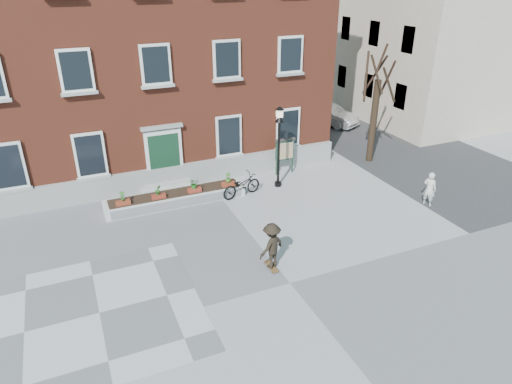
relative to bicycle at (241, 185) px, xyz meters
name	(u,v)px	position (x,y,z in m)	size (l,w,h in m)	color
ground	(290,283)	(-0.96, -6.73, -0.53)	(100.00, 100.00, 0.00)	gray
checker_patch	(99,313)	(-6.96, -5.73, -0.52)	(6.00, 6.00, 0.01)	slate
bicycle	(241,185)	(0.00, 0.00, 0.00)	(0.70, 2.01, 1.06)	black
parked_car	(328,114)	(9.42, 7.84, 0.15)	(1.43, 4.11, 1.35)	silver
bystander	(430,189)	(7.22, -4.12, 0.25)	(0.57, 0.37, 1.57)	silver
brick_building	(133,38)	(-2.96, 7.25, 5.77)	(18.40, 10.85, 12.60)	brown
planter_assembly	(176,197)	(-2.95, 0.45, -0.22)	(6.20, 1.12, 1.15)	silver
bare_tree	(375,111)	(8.05, 1.28, 2.26)	(1.83, 1.83, 6.16)	#2F2115
side_street	(383,5)	(17.04, 13.05, 6.49)	(15.20, 36.00, 14.50)	#39393B
lamp_post	(279,136)	(2.02, 0.31, 2.01)	(0.40, 0.40, 3.93)	black
notice_board	(285,150)	(2.98, 1.54, 0.73)	(1.10, 0.16, 1.87)	#193220
skateboarder	(272,246)	(-1.16, -5.69, 0.38)	(1.25, 1.01, 1.76)	brown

